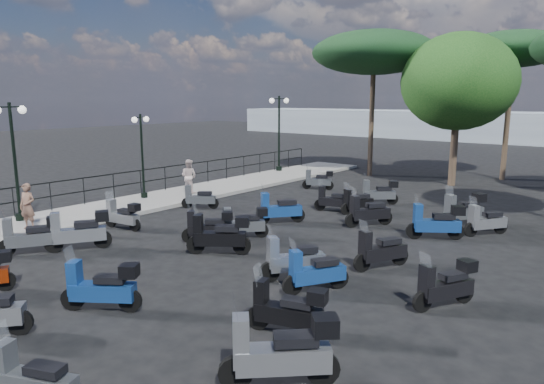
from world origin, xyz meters
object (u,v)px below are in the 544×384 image
Objects in this scene: scooter_16 at (33,381)px; scooter_8 at (209,227)px; scooter_17 at (287,310)px; pine_2 at (374,53)px; lamp_post_1 at (142,150)px; scooter_24 at (315,273)px; scooter_15 at (379,193)px; scooter_20 at (436,223)px; scooter_3 at (199,198)px; scooter_2 at (123,216)px; scooter_13 at (244,223)px; scooter_26 at (463,210)px; pedestrian_far at (189,176)px; scooter_9 at (333,201)px; scooter_18 at (293,260)px; scooter_7 at (219,235)px; scooter_19 at (380,251)px; scooter_23 at (445,286)px; scooter_25 at (485,222)px; scooter_1 at (31,236)px; broadleaf_tree at (459,82)px; scooter_21 at (368,212)px; pine_0 at (514,50)px; scooter_14 at (279,210)px; lamp_post_2 at (279,128)px; scooter_4 at (318,180)px; scooter_12 at (101,288)px; scooter_22 at (281,353)px; woman at (28,206)px; scooter_6 at (79,232)px; scooter_10 at (357,202)px.

scooter_8 is at bearing 5.33° from scooter_16.
pine_2 is at bearing 6.45° from scooter_17.
lamp_post_1 is 2.41× the size of scooter_24.
scooter_15 is 0.88× the size of scooter_20.
scooter_3 is 11.12m from scooter_17.
scooter_8 is (3.39, 0.75, 0.02)m from scooter_2.
scooter_13 is 7.66m from scooter_26.
scooter_20 is at bearing -114.48° from scooter_3.
pedestrian_far is 1.17× the size of scooter_8.
scooter_18 reaches higher than scooter_9.
scooter_19 is at bearing -102.90° from scooter_7.
pine_2 is at bearing -30.12° from scooter_23.
scooter_1 is at bearing 80.92° from scooter_25.
scooter_26 is at bearing -58.53° from scooter_2.
lamp_post_1 reaches higher than scooter_13.
broadleaf_tree reaches higher than scooter_16.
scooter_8 is 0.84× the size of scooter_20.
scooter_20 is at bearing 87.64° from scooter_25.
pine_0 is at bearing -59.74° from scooter_21.
scooter_3 is 0.86× the size of scooter_14.
scooter_3 is 0.99× the size of scooter_8.
lamp_post_2 is 2.79× the size of scooter_1.
scooter_16 is at bearing -175.76° from scooter_1.
scooter_1 reaches higher than scooter_4.
scooter_25 is at bearing -104.22° from scooter_9.
scooter_12 is 0.99× the size of scooter_14.
scooter_4 is at bearing -2.88° from scooter_16.
scooter_14 is at bearing -3.73° from scooter_16.
scooter_24 is (7.01, -10.72, -0.00)m from scooter_4.
scooter_9 is 1.05× the size of scooter_24.
pedestrian_far reaches higher than scooter_22.
scooter_4 is 1.01× the size of scooter_25.
pedestrian_far is 11.22m from scooter_18.
scooter_19 reaches higher than scooter_8.
scooter_7 is (6.41, 2.38, -0.35)m from woman.
scooter_3 is at bearing 49.47° from scooter_21.
scooter_4 is 8.99m from scooter_20.
scooter_1 is at bearing 119.93° from scooter_15.
scooter_19 is (1.29, 2.06, -0.02)m from scooter_18.
scooter_6 is at bearing 43.75° from scooter_24.
scooter_2 is at bearing -62.86° from lamp_post_1.
scooter_17 is 1.01× the size of scooter_19.
scooter_21 reaches higher than scooter_9.
pine_0 reaches higher than scooter_17.
scooter_10 is at bearing -76.67° from scooter_14.
woman is 3.00m from scooter_2.
lamp_post_1 is 8.38m from scooter_9.
scooter_21 reaches higher than scooter_12.
scooter_10 is (8.72, -6.24, -2.21)m from lamp_post_2.
scooter_21 is 10.04m from scooter_22.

